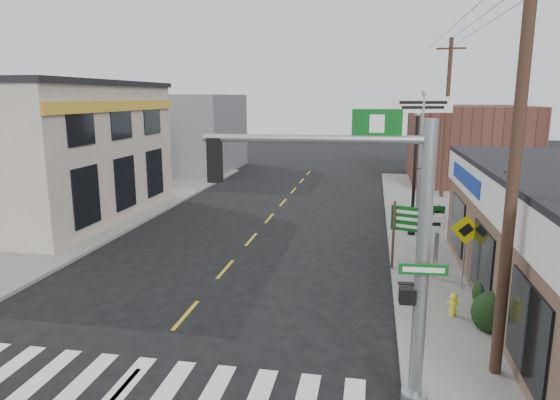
% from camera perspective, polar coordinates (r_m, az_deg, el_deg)
% --- Properties ---
extents(ground, '(140.00, 140.00, 0.00)m').
position_cam_1_polar(ground, '(12.00, -18.04, -20.30)').
color(ground, black).
rests_on(ground, ground).
extents(sidewalk_right, '(6.00, 38.00, 0.13)m').
position_cam_1_polar(sidewalk_right, '(23.00, 19.74, -4.56)').
color(sidewalk_right, slate).
rests_on(sidewalk_right, ground).
extents(sidewalk_left, '(6.00, 38.00, 0.13)m').
position_cam_1_polar(sidewalk_left, '(26.76, -21.86, -2.48)').
color(sidewalk_left, slate).
rests_on(sidewalk_left, ground).
extents(center_line, '(0.12, 56.00, 0.01)m').
position_cam_1_polar(center_line, '(18.68, -6.26, -7.86)').
color(center_line, gold).
rests_on(center_line, ground).
extents(crosswalk, '(11.00, 2.20, 0.01)m').
position_cam_1_polar(crosswalk, '(12.29, -17.10, -19.37)').
color(crosswalk, silver).
rests_on(crosswalk, ground).
extents(left_building, '(12.00, 12.00, 6.80)m').
position_cam_1_polar(left_building, '(29.32, -27.96, 4.81)').
color(left_building, '#B3A695').
rests_on(left_building, ground).
extents(bldg_distant_right, '(8.00, 10.00, 5.60)m').
position_cam_1_polar(bldg_distant_right, '(39.57, 20.53, 6.01)').
color(bldg_distant_right, '#502D24').
rests_on(bldg_distant_right, ground).
extents(bldg_distant_left, '(9.00, 10.00, 6.40)m').
position_cam_1_polar(bldg_distant_left, '(44.02, -11.15, 7.56)').
color(bldg_distant_left, slate).
rests_on(bldg_distant_left, ground).
extents(traffic_signal_pole, '(4.66, 0.37, 5.90)m').
position_cam_1_polar(traffic_signal_pole, '(9.74, 12.03, -4.02)').
color(traffic_signal_pole, gray).
rests_on(traffic_signal_pole, sidewalk_right).
extents(guide_sign, '(1.43, 0.13, 2.50)m').
position_cam_1_polar(guide_sign, '(18.28, 14.71, -2.86)').
color(guide_sign, '#402A1D').
rests_on(guide_sign, sidewalk_right).
extents(fire_hydrant, '(0.21, 0.21, 0.66)m').
position_cam_1_polar(fire_hydrant, '(15.27, 19.19, -11.11)').
color(fire_hydrant, yellow).
rests_on(fire_hydrant, sidewalk_right).
extents(ped_crossing_sign, '(0.95, 0.07, 2.45)m').
position_cam_1_polar(ped_crossing_sign, '(16.99, 20.43, -4.10)').
color(ped_crossing_sign, gray).
rests_on(ped_crossing_sign, sidewalk_right).
extents(lamp_post, '(0.72, 0.57, 5.58)m').
position_cam_1_polar(lamp_post, '(22.78, 15.33, 4.06)').
color(lamp_post, black).
rests_on(lamp_post, sidewalk_right).
extents(dance_center_sign, '(3.01, 0.19, 6.40)m').
position_cam_1_polar(dance_center_sign, '(26.46, 15.94, 8.56)').
color(dance_center_sign, gray).
rests_on(dance_center_sign, sidewalk_right).
extents(bare_tree, '(2.42, 2.42, 4.84)m').
position_cam_1_polar(bare_tree, '(14.93, 27.18, 1.51)').
color(bare_tree, black).
rests_on(bare_tree, sidewalk_right).
extents(shrub_front, '(1.17, 1.17, 0.88)m').
position_cam_1_polar(shrub_front, '(14.83, 23.24, -11.79)').
color(shrub_front, '#1A3C15').
rests_on(shrub_front, sidewalk_right).
extents(shrub_back, '(1.01, 1.01, 0.76)m').
position_cam_1_polar(shrub_back, '(16.26, 22.89, -9.90)').
color(shrub_back, black).
rests_on(shrub_back, sidewalk_right).
extents(utility_pole_near, '(1.68, 0.25, 9.63)m').
position_cam_1_polar(utility_pole_near, '(11.44, 25.33, 4.69)').
color(utility_pole_near, '#4D2F24').
rests_on(utility_pole_near, sidewalk_right).
extents(utility_pole_far, '(1.65, 0.25, 9.51)m').
position_cam_1_polar(utility_pole_far, '(32.15, 18.48, 8.94)').
color(utility_pole_far, '#3F301E').
rests_on(utility_pole_far, sidewalk_right).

